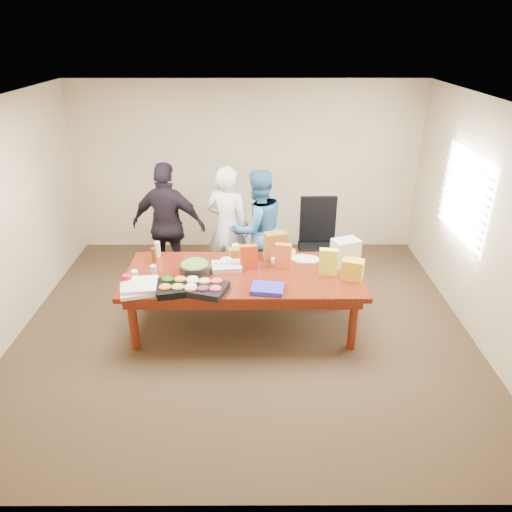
{
  "coord_description": "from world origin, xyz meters",
  "views": [
    {
      "loc": [
        0.13,
        -5.07,
        3.4
      ],
      "look_at": [
        0.15,
        0.1,
        0.93
      ],
      "focal_mm": 33.89,
      "sensor_mm": 36.0,
      "label": 1
    }
  ],
  "objects_px": {
    "office_chair": "(319,247)",
    "person_center": "(228,227)",
    "person_right": "(258,229)",
    "sheet_cake": "(227,266)",
    "conference_table": "(244,300)",
    "salad_bowl": "(195,268)"
  },
  "relations": [
    {
      "from": "conference_table",
      "to": "sheet_cake",
      "type": "height_order",
      "value": "sheet_cake"
    },
    {
      "from": "conference_table",
      "to": "salad_bowl",
      "type": "relative_size",
      "value": 7.37
    },
    {
      "from": "conference_table",
      "to": "person_right",
      "type": "relative_size",
      "value": 1.65
    },
    {
      "from": "conference_table",
      "to": "person_center",
      "type": "relative_size",
      "value": 1.61
    },
    {
      "from": "office_chair",
      "to": "person_center",
      "type": "xyz_separation_m",
      "value": [
        -1.26,
        0.09,
        0.27
      ]
    },
    {
      "from": "office_chair",
      "to": "salad_bowl",
      "type": "bearing_deg",
      "value": -147.7
    },
    {
      "from": "person_right",
      "to": "sheet_cake",
      "type": "relative_size",
      "value": 4.8
    },
    {
      "from": "salad_bowl",
      "to": "sheet_cake",
      "type": "bearing_deg",
      "value": 15.84
    },
    {
      "from": "sheet_cake",
      "to": "person_right",
      "type": "bearing_deg",
      "value": 62.37
    },
    {
      "from": "sheet_cake",
      "to": "office_chair",
      "type": "bearing_deg",
      "value": 30.23
    },
    {
      "from": "person_center",
      "to": "salad_bowl",
      "type": "bearing_deg",
      "value": 95.91
    },
    {
      "from": "person_center",
      "to": "sheet_cake",
      "type": "bearing_deg",
      "value": 114.24
    },
    {
      "from": "office_chair",
      "to": "salad_bowl",
      "type": "height_order",
      "value": "office_chair"
    },
    {
      "from": "sheet_cake",
      "to": "salad_bowl",
      "type": "bearing_deg",
      "value": -171.25
    },
    {
      "from": "office_chair",
      "to": "sheet_cake",
      "type": "distance_m",
      "value": 1.56
    },
    {
      "from": "salad_bowl",
      "to": "person_right",
      "type": "bearing_deg",
      "value": 56.2
    },
    {
      "from": "conference_table",
      "to": "office_chair",
      "type": "relative_size",
      "value": 2.32
    },
    {
      "from": "person_center",
      "to": "conference_table",
      "type": "bearing_deg",
      "value": 124.19
    },
    {
      "from": "person_right",
      "to": "salad_bowl",
      "type": "xyz_separation_m",
      "value": [
        -0.75,
        -1.12,
        -0.04
      ]
    },
    {
      "from": "person_center",
      "to": "salad_bowl",
      "type": "xyz_separation_m",
      "value": [
        -0.34,
        -1.13,
        -0.06
      ]
    },
    {
      "from": "sheet_cake",
      "to": "salad_bowl",
      "type": "relative_size",
      "value": 0.93
    },
    {
      "from": "person_center",
      "to": "office_chair",
      "type": "bearing_deg",
      "value": -161.71
    }
  ]
}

